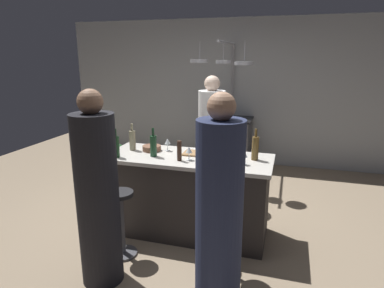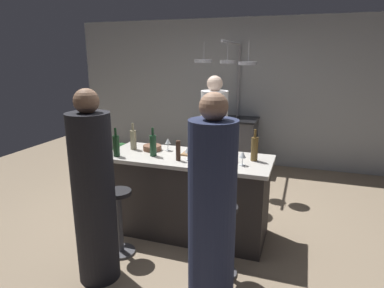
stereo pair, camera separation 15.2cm
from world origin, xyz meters
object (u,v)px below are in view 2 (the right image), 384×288
object	(u,v)px
guest_left	(94,196)
cutting_board	(198,154)
bar_stool_right	(222,237)
wine_glass_near_left_guest	(243,155)
bar_stool_left	(120,219)
guest_right	(212,214)
chef	(214,144)
pepper_mill	(178,151)
wine_glass_by_chef	(168,142)
wine_bottle_red	(116,145)
potted_plant	(122,156)
wine_glass_near_right_guest	(188,150)
mixing_bowl_wooden	(152,148)
wine_bottle_amber	(254,149)
wine_bottle_white	(133,139)
stove_range	(234,143)
mixing_bowl_blue	(228,159)
wine_bottle_green	(153,145)

from	to	relation	value
guest_left	cutting_board	bearing A→B (deg)	62.91
bar_stool_right	wine_glass_near_left_guest	world-z (taller)	wine_glass_near_left_guest
bar_stool_left	guest_right	xyz separation A→B (m)	(1.06, -0.40, 0.42)
guest_right	chef	bearing A→B (deg)	104.96
guest_left	pepper_mill	size ratio (longest dim) A/B	8.11
wine_glass_by_chef	wine_bottle_red	bearing A→B (deg)	-139.09
bar_stool_left	potted_plant	bearing A→B (deg)	120.14
wine_glass_near_right_guest	pepper_mill	bearing A→B (deg)	-154.49
wine_glass_near_left_guest	mixing_bowl_wooden	size ratio (longest dim) A/B	0.70
mixing_bowl_wooden	wine_bottle_amber	bearing A→B (deg)	-0.64
pepper_mill	wine_bottle_red	size ratio (longest dim) A/B	0.68
pepper_mill	wine_bottle_white	bearing A→B (deg)	160.26
pepper_mill	mixing_bowl_wooden	bearing A→B (deg)	148.04
guest_left	cutting_board	xyz separation A→B (m)	(0.57, 1.11, 0.12)
wine_glass_by_chef	guest_left	bearing A→B (deg)	-99.93
stove_range	wine_bottle_amber	world-z (taller)	wine_bottle_amber
potted_plant	mixing_bowl_blue	xyz separation A→B (m)	(2.20, -1.57, 0.63)
wine_bottle_red	guest_left	bearing A→B (deg)	-72.80
guest_left	wine_bottle_green	bearing A→B (deg)	81.77
wine_bottle_green	guest_left	bearing A→B (deg)	-98.23
wine_bottle_amber	wine_glass_near_left_guest	bearing A→B (deg)	-113.33
pepper_mill	wine_bottle_green	xyz separation A→B (m)	(-0.32, 0.07, 0.02)
pepper_mill	wine_bottle_red	xyz separation A→B (m)	(-0.68, -0.07, 0.01)
bar_stool_right	wine_glass_near_right_guest	bearing A→B (deg)	135.49
stove_range	guest_left	distance (m)	3.51
wine_bottle_red	wine_glass_near_left_guest	bearing A→B (deg)	5.40
guest_left	potted_plant	world-z (taller)	guest_left
mixing_bowl_wooden	bar_stool_right	bearing A→B (deg)	-35.17
chef	potted_plant	size ratio (longest dim) A/B	3.28
potted_plant	wine_bottle_white	bearing A→B (deg)	-54.14
bar_stool_right	bar_stool_left	bearing A→B (deg)	180.00
bar_stool_right	wine_bottle_green	xyz separation A→B (m)	(-0.91, 0.52, 0.64)
wine_bottle_amber	mixing_bowl_blue	world-z (taller)	wine_bottle_amber
chef	mixing_bowl_wooden	bearing A→B (deg)	-119.16
chef	wine_bottle_amber	bearing A→B (deg)	-52.96
potted_plant	wine_bottle_green	distance (m)	2.27
wine_bottle_white	bar_stool_right	bearing A→B (deg)	-28.91
wine_glass_near_left_guest	mixing_bowl_blue	size ratio (longest dim) A/B	0.87
wine_bottle_red	wine_glass_near_right_guest	bearing A→B (deg)	8.56
chef	wine_bottle_green	bearing A→B (deg)	-109.62
stove_range	wine_bottle_white	size ratio (longest dim) A/B	2.89
wine_bottle_green	pepper_mill	bearing A→B (deg)	-11.70
cutting_board	pepper_mill	distance (m)	0.31
chef	bar_stool_right	bearing A→B (deg)	-71.76
wine_bottle_white	mixing_bowl_wooden	bearing A→B (deg)	8.11
chef	mixing_bowl_blue	bearing A→B (deg)	-67.15
guest_left	wine_glass_near_left_guest	distance (m)	1.44
bar_stool_right	stove_range	bearing A→B (deg)	100.22
bar_stool_right	wine_glass_by_chef	world-z (taller)	wine_glass_by_chef
chef	bar_stool_right	world-z (taller)	chef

